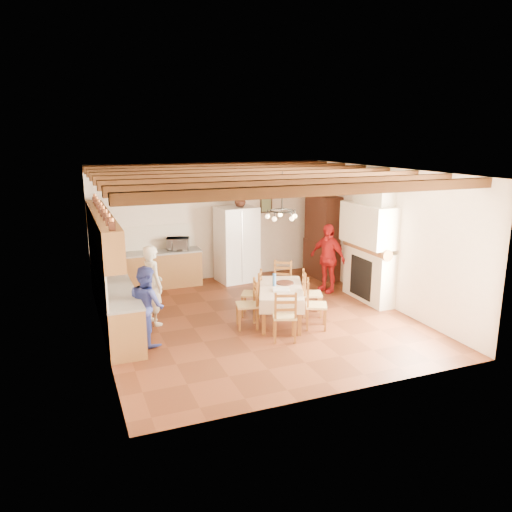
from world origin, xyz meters
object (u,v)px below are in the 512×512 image
Objects in this scene: dining_table at (281,291)px; hutch at (322,237)px; person_man at (153,285)px; chair_right_near at (316,304)px; person_woman_red at (327,258)px; chair_left_far at (252,293)px; chair_right_far at (312,293)px; chair_end_near at (284,315)px; chair_left_near at (247,304)px; chair_end_far at (282,283)px; microwave at (178,244)px; refrigerator at (237,244)px; person_woman_blue at (147,305)px.

hutch is at bearing 47.84° from dining_table.
chair_right_near is at bearing -129.23° from person_man.
person_man is 4.28m from person_woman_red.
chair_right_far is (1.16, -0.46, 0.00)m from chair_left_far.
person_woman_red is at bearing -114.14° from chair_end_near.
chair_end_far is (1.20, 1.02, 0.00)m from chair_left_near.
chair_end_far is 2.95m from microwave.
refrigerator is 1.19× the size of person_man.
person_woman_red is at bearing -18.78° from chair_right_far.
chair_left_near is 0.69m from chair_left_far.
chair_end_far is 3.31m from person_woman_blue.
person_woman_red is at bearing -95.53° from person_man.
chair_end_near is (-1.07, -0.97, 0.00)m from chair_right_far.
microwave is (-0.58, 3.30, 0.57)m from chair_left_near.
person_man is 2.96× the size of microwave.
refrigerator is 1.99× the size of chair_right_far.
refrigerator is 1.99× the size of chair_left_near.
chair_end_near is at bearing 32.45° from chair_left_far.
microwave is at bearing -143.88° from person_woman_red.
dining_table is 1.90× the size of chair_right_near.
chair_left_near is 1.00× the size of chair_end_far.
microwave is (-1.82, 3.82, 0.57)m from chair_right_near.
chair_right_near is 1.77× the size of microwave.
chair_right_far is 1.77× the size of microwave.
chair_end_near is at bearing -59.55° from microwave.
hutch reaches higher than chair_right_far.
refrigerator reaches higher than chair_end_far.
microwave is at bearing -41.13° from person_woman_blue.
chair_left_far is 1.77× the size of microwave.
person_woman_blue reaches higher than chair_end_far.
chair_left_near is 0.58× the size of person_woman_red.
dining_table is at bearing -99.19° from refrigerator.
chair_right_far is 1.76m from person_woman_red.
dining_table is 0.96m from chair_end_near.
hutch is 2.25× the size of chair_end_near.
person_woman_red is (2.26, 0.87, 0.34)m from chair_left_far.
chair_right_far is 0.58× the size of person_woman_red.
chair_right_far and chair_end_far have the same top height.
refrigerator is at bearing 31.83° from chair_right_near.
chair_end_near is 0.60× the size of person_man.
chair_left_near is at bearing -131.40° from person_man.
chair_right_near is at bearing -58.23° from person_woman_red.
chair_left_far is 1.43m from chair_end_near.
refrigerator is 3.40m from person_man.
refrigerator is at bearing -77.50° from chair_end_near.
hutch is 5.71m from person_woman_blue.
chair_left_near is 0.93m from chair_end_near.
chair_left_far is at bearing -109.01° from refrigerator.
chair_left_far is 1.44m from chair_right_near.
chair_end_far is (0.78, 1.84, 0.00)m from chair_end_near.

